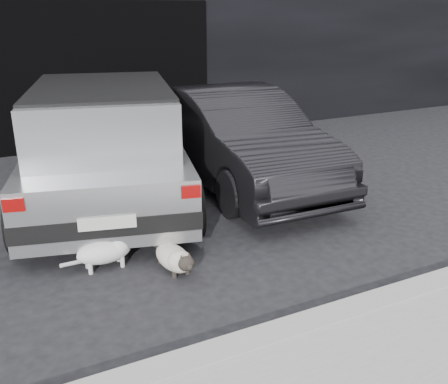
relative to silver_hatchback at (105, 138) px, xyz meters
name	(u,v)px	position (x,y,z in m)	size (l,w,h in m)	color
ground	(114,232)	(-0.24, -1.11, -0.85)	(80.00, 80.00, 0.00)	black
building_facade	(78,6)	(0.76, 4.89, 1.65)	(34.00, 4.00, 5.00)	black
garage_opening	(106,75)	(0.76, 2.88, 0.45)	(4.00, 0.10, 2.60)	black
curb	(318,323)	(0.76, -3.71, -0.79)	(18.00, 0.25, 0.12)	#969691
silver_hatchback	(105,138)	(0.00, 0.00, 0.00)	(2.88, 4.56, 1.56)	#B2B5B7
second_car	(237,137)	(1.89, -0.14, -0.16)	(1.46, 4.17, 1.38)	black
cat_siamese	(175,259)	(0.08, -2.28, -0.72)	(0.33, 0.85, 0.29)	beige
cat_white	(108,250)	(-0.50, -1.90, -0.67)	(0.81, 0.28, 0.38)	silver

